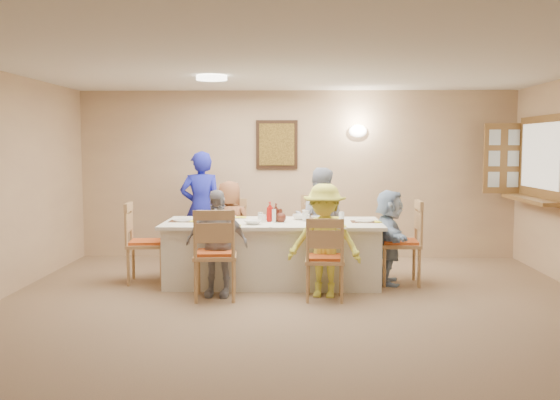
{
  "coord_description": "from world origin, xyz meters",
  "views": [
    {
      "loc": [
        -0.02,
        -5.84,
        1.68
      ],
      "look_at": [
        -0.2,
        1.4,
        1.05
      ],
      "focal_mm": 40.0,
      "sensor_mm": 36.0,
      "label": 1
    }
  ],
  "objects_px": {
    "dining_table": "(273,252)",
    "diner_back_right": "(320,220)",
    "chair_front_left": "(215,253)",
    "diner_right_end": "(389,237)",
    "chair_right_end": "(400,242)",
    "chair_front_right": "(325,258)",
    "caregiver": "(201,208)",
    "serving_hatch": "(542,160)",
    "chair_left_end": "(147,242)",
    "diner_back_left": "(230,226)",
    "diner_front_left": "(217,243)",
    "chair_back_right": "(319,233)",
    "chair_back_left": "(231,235)",
    "condiment_ketchup": "(270,212)",
    "diner_front_right": "(324,241)"
  },
  "relations": [
    {
      "from": "dining_table",
      "to": "diner_back_right",
      "type": "relative_size",
      "value": 1.89
    },
    {
      "from": "dining_table",
      "to": "chair_front_left",
      "type": "distance_m",
      "value": 1.01
    },
    {
      "from": "chair_front_left",
      "to": "diner_right_end",
      "type": "bearing_deg",
      "value": -162.93
    },
    {
      "from": "dining_table",
      "to": "chair_right_end",
      "type": "distance_m",
      "value": 1.56
    },
    {
      "from": "chair_front_right",
      "to": "caregiver",
      "type": "relative_size",
      "value": 0.57
    },
    {
      "from": "serving_hatch",
      "to": "chair_left_end",
      "type": "bearing_deg",
      "value": -172.05
    },
    {
      "from": "diner_back_left",
      "to": "diner_front_left",
      "type": "relative_size",
      "value": 1.02
    },
    {
      "from": "dining_table",
      "to": "chair_left_end",
      "type": "bearing_deg",
      "value": 180.0
    },
    {
      "from": "chair_back_right",
      "to": "diner_back_right",
      "type": "relative_size",
      "value": 0.73
    },
    {
      "from": "chair_back_left",
      "to": "diner_right_end",
      "type": "relative_size",
      "value": 0.84
    },
    {
      "from": "chair_front_left",
      "to": "diner_back_left",
      "type": "height_order",
      "value": "diner_back_left"
    },
    {
      "from": "chair_front_right",
      "to": "diner_back_right",
      "type": "height_order",
      "value": "diner_back_right"
    },
    {
      "from": "chair_front_left",
      "to": "diner_front_left",
      "type": "xyz_separation_m",
      "value": [
        0.0,
        0.12,
        0.09
      ]
    },
    {
      "from": "diner_back_right",
      "to": "diner_right_end",
      "type": "xyz_separation_m",
      "value": [
        0.82,
        -0.68,
        -0.12
      ]
    },
    {
      "from": "chair_back_left",
      "to": "diner_back_right",
      "type": "relative_size",
      "value": 0.69
    },
    {
      "from": "chair_back_right",
      "to": "condiment_ketchup",
      "type": "relative_size",
      "value": 4.17
    },
    {
      "from": "dining_table",
      "to": "chair_back_left",
      "type": "xyz_separation_m",
      "value": [
        -0.6,
        0.8,
        0.1
      ]
    },
    {
      "from": "diner_front_right",
      "to": "chair_back_left",
      "type": "bearing_deg",
      "value": 140.61
    },
    {
      "from": "chair_right_end",
      "to": "dining_table",
      "type": "bearing_deg",
      "value": -87.83
    },
    {
      "from": "chair_back_right",
      "to": "caregiver",
      "type": "height_order",
      "value": "caregiver"
    },
    {
      "from": "diner_back_right",
      "to": "diner_right_end",
      "type": "bearing_deg",
      "value": 151.98
    },
    {
      "from": "diner_back_right",
      "to": "condiment_ketchup",
      "type": "distance_m",
      "value": 0.95
    },
    {
      "from": "chair_back_right",
      "to": "diner_front_right",
      "type": "bearing_deg",
      "value": -96.37
    },
    {
      "from": "diner_back_right",
      "to": "dining_table",
      "type": "bearing_deg",
      "value": 60.22
    },
    {
      "from": "diner_right_end",
      "to": "condiment_ketchup",
      "type": "relative_size",
      "value": 4.71
    },
    {
      "from": "chair_back_right",
      "to": "chair_front_right",
      "type": "distance_m",
      "value": 1.6
    },
    {
      "from": "chair_front_right",
      "to": "diner_front_left",
      "type": "height_order",
      "value": "diner_front_left"
    },
    {
      "from": "chair_right_end",
      "to": "chair_left_end",
      "type": "bearing_deg",
      "value": -87.83
    },
    {
      "from": "chair_back_right",
      "to": "caregiver",
      "type": "bearing_deg",
      "value": 161.66
    },
    {
      "from": "chair_back_left",
      "to": "chair_back_right",
      "type": "relative_size",
      "value": 0.95
    },
    {
      "from": "diner_front_left",
      "to": "chair_back_right",
      "type": "bearing_deg",
      "value": 58.35
    },
    {
      "from": "chair_back_right",
      "to": "diner_front_left",
      "type": "xyz_separation_m",
      "value": [
        -1.2,
        -1.48,
        0.09
      ]
    },
    {
      "from": "diner_front_right",
      "to": "chair_front_right",
      "type": "bearing_deg",
      "value": -78.43
    },
    {
      "from": "chair_back_right",
      "to": "diner_right_end",
      "type": "bearing_deg",
      "value": -50.66
    },
    {
      "from": "dining_table",
      "to": "diner_back_right",
      "type": "distance_m",
      "value": 0.96
    },
    {
      "from": "chair_right_end",
      "to": "diner_front_right",
      "type": "height_order",
      "value": "diner_front_right"
    },
    {
      "from": "chair_left_end",
      "to": "diner_front_left",
      "type": "xyz_separation_m",
      "value": [
        0.95,
        -0.68,
        0.1
      ]
    },
    {
      "from": "chair_front_left",
      "to": "diner_right_end",
      "type": "height_order",
      "value": "diner_right_end"
    },
    {
      "from": "diner_front_right",
      "to": "diner_back_left",
      "type": "bearing_deg",
      "value": 143.0
    },
    {
      "from": "diner_back_left",
      "to": "diner_front_right",
      "type": "xyz_separation_m",
      "value": [
        1.2,
        -1.36,
        0.02
      ]
    },
    {
      "from": "chair_back_left",
      "to": "diner_front_left",
      "type": "xyz_separation_m",
      "value": [
        -0.0,
        -1.48,
        0.12
      ]
    },
    {
      "from": "chair_back_left",
      "to": "diner_back_left",
      "type": "xyz_separation_m",
      "value": [
        -0.0,
        -0.12,
        0.13
      ]
    },
    {
      "from": "serving_hatch",
      "to": "chair_back_right",
      "type": "bearing_deg",
      "value": 178.15
    },
    {
      "from": "diner_back_left",
      "to": "caregiver",
      "type": "xyz_separation_m",
      "value": [
        -0.45,
        0.47,
        0.19
      ]
    },
    {
      "from": "chair_left_end",
      "to": "chair_front_right",
      "type": "bearing_deg",
      "value": -116.25
    },
    {
      "from": "chair_back_right",
      "to": "chair_front_right",
      "type": "height_order",
      "value": "chair_back_right"
    },
    {
      "from": "chair_front_left",
      "to": "diner_back_left",
      "type": "distance_m",
      "value": 1.48
    },
    {
      "from": "caregiver",
      "to": "chair_front_left",
      "type": "bearing_deg",
      "value": 92.32
    },
    {
      "from": "chair_front_left",
      "to": "chair_left_end",
      "type": "xyz_separation_m",
      "value": [
        -0.95,
        0.8,
        -0.01
      ]
    },
    {
      "from": "chair_back_right",
      "to": "diner_back_left",
      "type": "bearing_deg",
      "value": 179.34
    }
  ]
}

